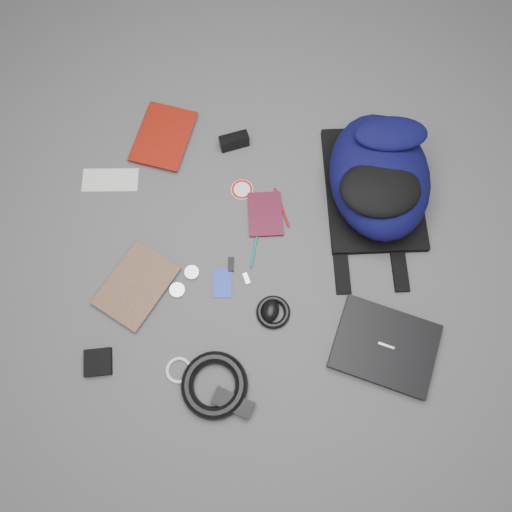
# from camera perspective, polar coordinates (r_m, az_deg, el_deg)

# --- Properties ---
(ground) EXTENTS (4.00, 4.00, 0.00)m
(ground) POSITION_cam_1_polar(r_m,az_deg,el_deg) (1.70, 0.00, -0.21)
(ground) COLOR #4F4F51
(ground) RESTS_ON ground
(backpack) EXTENTS (0.42, 0.56, 0.22)m
(backpack) POSITION_cam_1_polar(r_m,az_deg,el_deg) (1.74, 13.91, 8.88)
(backpack) COLOR black
(backpack) RESTS_ON ground
(laptop) EXTENTS (0.36, 0.31, 0.03)m
(laptop) POSITION_cam_1_polar(r_m,az_deg,el_deg) (1.66, 14.53, -9.95)
(laptop) COLOR black
(laptop) RESTS_ON ground
(textbook_red) EXTENTS (0.23, 0.28, 0.03)m
(textbook_red) POSITION_cam_1_polar(r_m,az_deg,el_deg) (1.94, -13.23, 13.75)
(textbook_red) COLOR maroon
(textbook_red) RESTS_ON ground
(comic_book) EXTENTS (0.28, 0.31, 0.02)m
(comic_book) POSITION_cam_1_polar(r_m,az_deg,el_deg) (1.74, -15.95, -1.69)
(comic_book) COLOR #C5730E
(comic_book) RESTS_ON ground
(envelope) EXTENTS (0.21, 0.11, 0.00)m
(envelope) POSITION_cam_1_polar(r_m,az_deg,el_deg) (1.88, -16.32, 8.33)
(envelope) COLOR silver
(envelope) RESTS_ON ground
(dvd_case) EXTENTS (0.14, 0.18, 0.01)m
(dvd_case) POSITION_cam_1_polar(r_m,az_deg,el_deg) (1.75, 1.07, 4.80)
(dvd_case) COLOR #3E0C1B
(dvd_case) RESTS_ON ground
(compact_camera) EXTENTS (0.11, 0.08, 0.06)m
(compact_camera) POSITION_cam_1_polar(r_m,az_deg,el_deg) (1.85, -2.52, 12.97)
(compact_camera) COLOR black
(compact_camera) RESTS_ON ground
(sticker_disc) EXTENTS (0.09, 0.09, 0.00)m
(sticker_disc) POSITION_cam_1_polar(r_m,az_deg,el_deg) (1.79, -1.61, 7.60)
(sticker_disc) COLOR white
(sticker_disc) RESTS_ON ground
(pen_teal) EXTENTS (0.02, 0.15, 0.01)m
(pen_teal) POSITION_cam_1_polar(r_m,az_deg,el_deg) (1.70, -0.13, 1.09)
(pen_teal) COLOR #0C6C72
(pen_teal) RESTS_ON ground
(pen_red) EXTENTS (0.07, 0.15, 0.01)m
(pen_red) POSITION_cam_1_polar(r_m,az_deg,el_deg) (1.76, 2.97, 5.56)
(pen_red) COLOR #9D0C14
(pen_red) RESTS_ON ground
(id_badge) EXTENTS (0.07, 0.10, 0.00)m
(id_badge) POSITION_cam_1_polar(r_m,az_deg,el_deg) (1.67, -3.86, -3.18)
(id_badge) COLOR #1937BF
(id_badge) RESTS_ON ground
(usb_black) EXTENTS (0.02, 0.05, 0.01)m
(usb_black) POSITION_cam_1_polar(r_m,az_deg,el_deg) (1.69, -2.88, -0.96)
(usb_black) COLOR black
(usb_black) RESTS_ON ground
(usb_silver) EXTENTS (0.03, 0.04, 0.01)m
(usb_silver) POSITION_cam_1_polar(r_m,az_deg,el_deg) (1.67, -1.10, -2.57)
(usb_silver) COLOR #AAAAAC
(usb_silver) RESTS_ON ground
(mouse) EXTENTS (0.06, 0.08, 0.04)m
(mouse) POSITION_cam_1_polar(r_m,az_deg,el_deg) (1.63, 1.69, -6.27)
(mouse) COLOR black
(mouse) RESTS_ON ground
(headphone_left) EXTENTS (0.06, 0.06, 0.01)m
(headphone_left) POSITION_cam_1_polar(r_m,az_deg,el_deg) (1.69, -7.34, -1.88)
(headphone_left) COLOR #A9A8AB
(headphone_left) RESTS_ON ground
(headphone_right) EXTENTS (0.05, 0.05, 0.01)m
(headphone_right) POSITION_cam_1_polar(r_m,az_deg,el_deg) (1.68, -8.98, -3.87)
(headphone_right) COLOR silver
(headphone_right) RESTS_ON ground
(cable_coil) EXTENTS (0.13, 0.13, 0.02)m
(cable_coil) POSITION_cam_1_polar(r_m,az_deg,el_deg) (1.64, 1.98, -6.44)
(cable_coil) COLOR black
(cable_coil) RESTS_ON ground
(power_brick) EXTENTS (0.14, 0.09, 0.03)m
(power_brick) POSITION_cam_1_polar(r_m,az_deg,el_deg) (1.60, -2.63, -16.41)
(power_brick) COLOR black
(power_brick) RESTS_ON ground
(power_cord_coil) EXTENTS (0.27, 0.27, 0.04)m
(power_cord_coil) POSITION_cam_1_polar(r_m,az_deg,el_deg) (1.60, -4.78, -14.47)
(power_cord_coil) COLOR black
(power_cord_coil) RESTS_ON ground
(pouch) EXTENTS (0.10, 0.10, 0.02)m
(pouch) POSITION_cam_1_polar(r_m,az_deg,el_deg) (1.69, -17.60, -11.50)
(pouch) COLOR black
(pouch) RESTS_ON ground
(white_cable_coil) EXTENTS (0.09, 0.09, 0.01)m
(white_cable_coil) POSITION_cam_1_polar(r_m,az_deg,el_deg) (1.63, -8.83, -12.77)
(white_cable_coil) COLOR silver
(white_cable_coil) RESTS_ON ground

